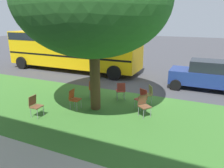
% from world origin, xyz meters
% --- Properties ---
extents(ground, '(80.00, 80.00, 0.00)m').
position_xyz_m(ground, '(0.00, 0.00, 0.00)').
color(ground, '#424247').
extents(grass_verge, '(48.00, 6.00, 0.01)m').
position_xyz_m(grass_verge, '(0.00, 3.20, 0.00)').
color(grass_verge, '#3D752D').
rests_on(grass_verge, ground).
extents(street_tree, '(6.05, 6.05, 6.76)m').
position_xyz_m(street_tree, '(0.35, 2.84, 4.51)').
color(street_tree, brown).
rests_on(street_tree, ground).
extents(chair_0, '(0.58, 0.58, 0.88)m').
position_xyz_m(chair_0, '(-1.80, 2.72, 0.52)').
color(chair_0, brown).
rests_on(chair_0, ground).
extents(chair_1, '(0.43, 0.43, 0.88)m').
position_xyz_m(chair_1, '(1.07, 1.68, 0.52)').
color(chair_1, '#C64C1E').
rests_on(chair_1, ground).
extents(chair_2, '(0.57, 0.58, 0.88)m').
position_xyz_m(chair_2, '(-0.26, 1.38, 0.52)').
color(chair_2, '#B7332D').
rests_on(chair_2, ground).
extents(chair_3, '(0.43, 0.43, 0.88)m').
position_xyz_m(chair_3, '(2.20, 4.54, 0.52)').
color(chair_3, brown).
rests_on(chair_3, ground).
extents(chair_4, '(0.44, 0.44, 0.88)m').
position_xyz_m(chair_4, '(1.19, 3.26, 0.52)').
color(chair_4, '#C64C1E').
rests_on(chair_4, ground).
extents(chair_5, '(0.58, 0.58, 0.88)m').
position_xyz_m(chair_5, '(-1.62, 1.31, 0.52)').
color(chair_5, olive).
rests_on(chair_5, ground).
extents(chair_6, '(0.55, 0.56, 0.88)m').
position_xyz_m(chair_6, '(-1.50, 1.98, 0.52)').
color(chair_6, '#B7332D').
rests_on(chair_6, ground).
extents(parked_car, '(3.70, 1.92, 1.65)m').
position_xyz_m(parked_car, '(-3.95, -2.07, 0.84)').
color(parked_car, navy).
rests_on(parked_car, ground).
extents(school_bus, '(10.40, 2.80, 2.88)m').
position_xyz_m(school_bus, '(5.44, -2.97, 1.76)').
color(school_bus, yellow).
rests_on(school_bus, ground).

